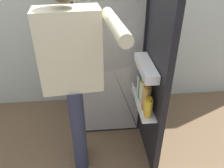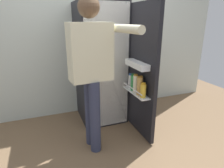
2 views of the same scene
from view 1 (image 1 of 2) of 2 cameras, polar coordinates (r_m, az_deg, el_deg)
The scene contains 3 objects.
ground_plane at distance 2.37m, azimuth 0.26°, elevation -15.92°, with size 5.86×5.86×0.00m, color brown.
refrigerator at distance 2.31m, azimuth -0.36°, elevation 8.33°, with size 0.67×1.26×1.67m.
person at distance 1.66m, azimuth -9.90°, elevation 4.47°, with size 0.59×0.73×1.67m.
Camera 1 is at (-0.16, -1.59, 1.75)m, focal length 35.82 mm.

